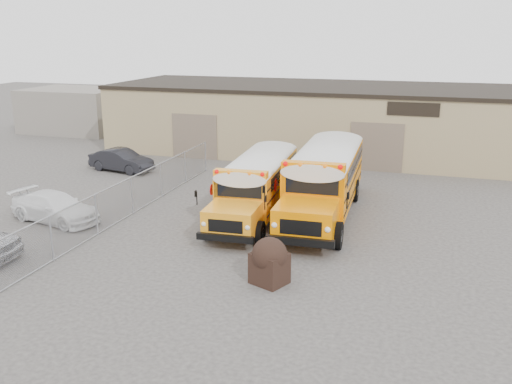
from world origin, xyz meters
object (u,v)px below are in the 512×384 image
(tarp_bundle, at_px, (269,260))
(car_white, at_px, (55,207))
(school_bus_left, at_px, (281,155))
(car_dark, at_px, (121,160))
(school_bus_right, at_px, (341,148))

(tarp_bundle, distance_m, car_white, 11.62)
(school_bus_left, relative_size, car_dark, 2.33)
(tarp_bundle, bearing_deg, car_white, 162.95)
(car_dark, bearing_deg, school_bus_left, -78.07)
(school_bus_right, xyz_separation_m, car_dark, (-13.14, -2.19, -1.17))
(car_white, bearing_deg, tarp_bundle, -94.89)
(school_bus_left, height_order, car_white, school_bus_left)
(car_dark, bearing_deg, tarp_bundle, -123.72)
(car_white, relative_size, car_dark, 1.09)
(school_bus_right, height_order, tarp_bundle, school_bus_right)
(school_bus_right, bearing_deg, car_dark, -170.53)
(school_bus_left, relative_size, school_bus_right, 0.87)
(car_dark, bearing_deg, school_bus_right, -70.22)
(school_bus_left, bearing_deg, car_dark, -178.38)
(school_bus_right, distance_m, car_white, 16.02)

